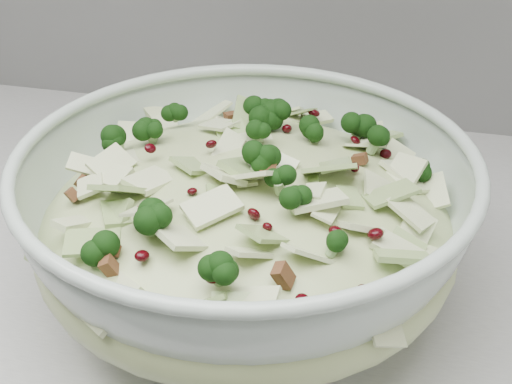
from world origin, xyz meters
The scene contains 2 objects.
mixing_bowl centered at (0.46, 1.60, 0.98)m, with size 0.48×0.48×0.15m.
salad centered at (0.46, 1.60, 1.00)m, with size 0.43×0.43×0.15m.
Camera 1 is at (0.58, 1.14, 1.30)m, focal length 50.00 mm.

